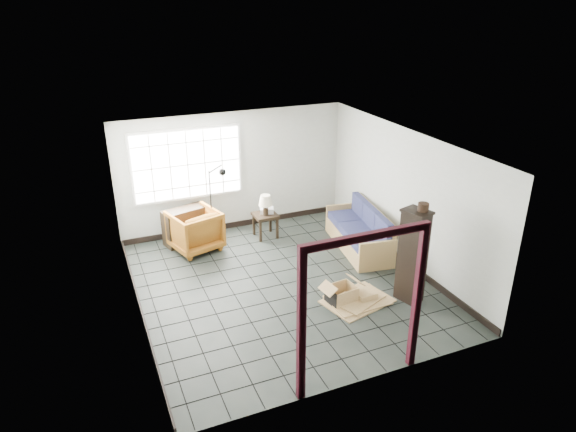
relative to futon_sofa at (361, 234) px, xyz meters
name	(u,v)px	position (x,y,z in m)	size (l,w,h in m)	color
ground	(282,284)	(-2.05, -0.73, -0.32)	(5.50, 5.50, 0.00)	black
room_shell	(281,197)	(-2.05, -0.70, 1.36)	(5.02, 5.52, 2.61)	#B3B7AF
window_panel	(187,164)	(-3.05, 1.97, 1.28)	(2.32, 0.08, 1.52)	silver
doorway_trim	(363,292)	(-2.05, -3.43, 1.06)	(1.80, 0.08, 2.20)	#340B15
futon_sofa	(361,234)	(0.00, 0.00, 0.00)	(1.04, 2.08, 0.88)	#9A6D45
armchair	(195,228)	(-3.15, 1.27, 0.15)	(0.90, 0.85, 0.93)	brown
side_table	(265,218)	(-1.62, 1.27, 0.12)	(0.49, 0.49, 0.53)	black
table_lamp	(265,201)	(-1.63, 1.21, 0.52)	(0.34, 0.34, 0.45)	black
projector	(267,210)	(-1.56, 1.33, 0.26)	(0.34, 0.31, 0.10)	silver
floor_lamp	(217,203)	(-2.63, 1.34, 0.60)	(0.46, 0.30, 1.71)	black
console_shelf	(187,225)	(-3.22, 1.67, 0.06)	(1.04, 0.64, 0.76)	black
tall_shelf	(413,255)	(-0.23, -2.01, 0.52)	(0.46, 0.53, 1.64)	black
pot	(423,207)	(-0.16, -2.05, 1.39)	(0.23, 0.23, 0.13)	black
open_box	(341,294)	(-1.35, -1.66, -0.17)	(0.78, 0.45, 0.42)	#9B7A4B
cardboard_pile	(359,299)	(-1.07, -1.76, -0.28)	(1.26, 1.02, 0.16)	#9B7A4B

